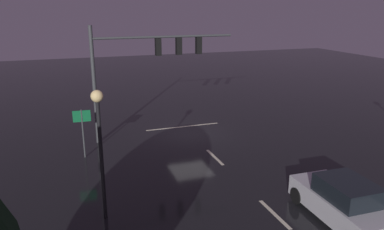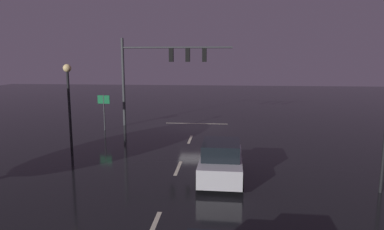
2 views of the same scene
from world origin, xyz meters
name	(u,v)px [view 1 (image 1 of 2)]	position (x,y,z in m)	size (l,w,h in m)	color
ground_plane	(190,134)	(0.00, 0.00, 0.00)	(80.00, 80.00, 0.00)	black
traffic_signal_assembly	(147,59)	(2.56, -0.37, 4.82)	(8.49, 0.47, 6.76)	#383A3D
lane_dash_far	(215,157)	(0.00, 4.00, 0.00)	(2.20, 0.16, 0.01)	beige
lane_dash_mid	(275,214)	(0.00, 10.00, 0.00)	(2.20, 0.16, 0.01)	beige
stop_bar	(183,127)	(0.00, -1.56, 0.00)	(5.00, 0.16, 0.01)	beige
car_approaching	(343,202)	(-2.09, 11.24, 0.80)	(1.99, 4.40, 1.70)	#B7B7BC
street_lamp_right_kerb	(99,131)	(6.20, 8.09, 3.48)	(0.44, 0.44, 4.97)	black
route_sign	(82,123)	(6.53, 1.70, 1.90)	(0.90, 0.11, 2.63)	#383A3D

